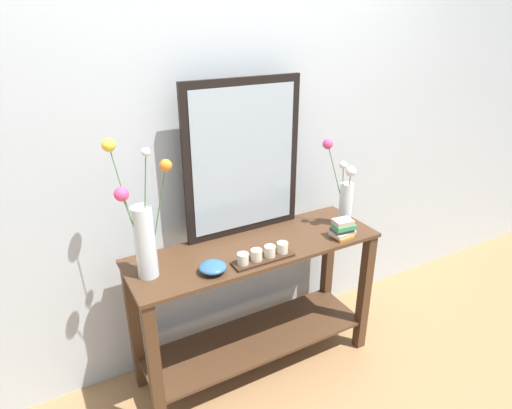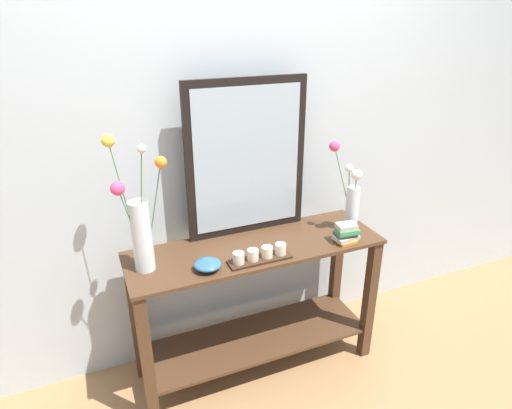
% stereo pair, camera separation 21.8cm
% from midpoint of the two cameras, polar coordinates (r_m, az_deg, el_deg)
% --- Properties ---
extents(ground_plane, '(7.00, 6.00, 0.02)m').
position_cam_midpoint_polar(ground_plane, '(2.76, 2.40, -20.06)').
color(ground_plane, '#997047').
extents(wall_back, '(6.40, 0.08, 2.70)m').
position_cam_midpoint_polar(wall_back, '(2.36, -0.52, 10.25)').
color(wall_back, '#B2BCC1').
rests_on(wall_back, ground).
extents(console_table, '(1.34, 0.43, 0.79)m').
position_cam_midpoint_polar(console_table, '(2.45, 2.60, -11.87)').
color(console_table, '#472D1C').
rests_on(console_table, ground).
extents(mirror_leaning, '(0.66, 0.03, 0.83)m').
position_cam_midpoint_polar(mirror_leaning, '(2.28, 1.57, 5.87)').
color(mirror_leaning, black).
rests_on(mirror_leaning, console_table).
extents(tall_vase_left, '(0.24, 0.20, 0.64)m').
position_cam_midpoint_polar(tall_vase_left, '(2.02, -11.97, -2.66)').
color(tall_vase_left, silver).
rests_on(tall_vase_left, console_table).
extents(vase_right, '(0.15, 0.19, 0.49)m').
position_cam_midpoint_polar(vase_right, '(2.45, 14.70, 0.83)').
color(vase_right, silver).
rests_on(vase_right, console_table).
extents(candle_tray, '(0.32, 0.09, 0.07)m').
position_cam_midpoint_polar(candle_tray, '(2.15, 3.44, -6.69)').
color(candle_tray, '#382316').
rests_on(candle_tray, console_table).
extents(decorative_bowl, '(0.13, 0.13, 0.05)m').
position_cam_midpoint_polar(decorative_bowl, '(2.07, -3.31, -7.88)').
color(decorative_bowl, '#2D5B84').
rests_on(decorative_bowl, console_table).
extents(book_stack, '(0.14, 0.10, 0.10)m').
position_cam_midpoint_polar(book_stack, '(2.37, 14.25, -3.72)').
color(book_stack, orange).
rests_on(book_stack, console_table).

